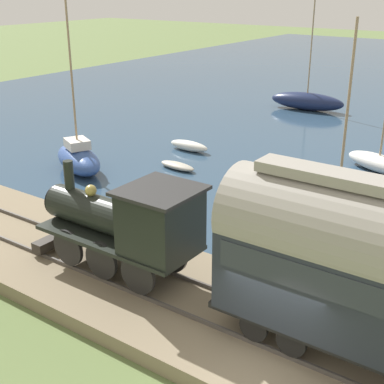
{
  "coord_description": "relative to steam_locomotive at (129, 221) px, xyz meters",
  "views": [
    {
      "loc": [
        -9.16,
        -4.52,
        8.86
      ],
      "look_at": [
        4.95,
        5.48,
        2.06
      ],
      "focal_mm": 50.0,
      "sensor_mm": 36.0,
      "label": 1
    }
  ],
  "objects": [
    {
      "name": "ground_plane",
      "position": [
        -1.45,
        -5.27,
        -2.3
      ],
      "size": [
        200.0,
        200.0,
        0.0
      ],
      "primitive_type": "plane",
      "color": "#607542"
    },
    {
      "name": "rail_embankment",
      "position": [
        -0.0,
        -5.27,
        -2.07
      ],
      "size": [
        5.16,
        56.0,
        0.58
      ],
      "color": "#84755B",
      "rests_on": "ground"
    },
    {
      "name": "steam_locomotive",
      "position": [
        0.0,
        0.0,
        0.0
      ],
      "size": [
        2.12,
        5.76,
        3.13
      ],
      "color": "black",
      "rests_on": "rail_embankment"
    },
    {
      "name": "sailboat_navy",
      "position": [
        26.32,
        5.94,
        -1.63
      ],
      "size": [
        2.02,
        5.63,
        8.98
      ],
      "rotation": [
        0.0,
        0.0,
        0.07
      ],
      "color": "#192347",
      "rests_on": "harbor_water"
    },
    {
      "name": "sailboat_gray",
      "position": [
        7.83,
        -3.49,
        -1.75
      ],
      "size": [
        2.55,
        4.16,
        7.79
      ],
      "rotation": [
        0.0,
        0.0,
        -0.21
      ],
      "color": "gray",
      "rests_on": "harbor_water"
    },
    {
      "name": "sailboat_white",
      "position": [
        15.52,
        -2.76,
        -1.85
      ],
      "size": [
        2.7,
        4.02,
        4.99
      ],
      "rotation": [
        0.0,
        0.0,
        -0.41
      ],
      "color": "white",
      "rests_on": "harbor_water"
    },
    {
      "name": "sailboat_blue",
      "position": [
        6.83,
        9.52,
        -1.61
      ],
      "size": [
        3.35,
        4.55,
        8.98
      ],
      "rotation": [
        0.0,
        0.0,
        -0.44
      ],
      "color": "#335199",
      "rests_on": "harbor_water"
    },
    {
      "name": "rowboat_off_pier",
      "position": [
        9.94,
        5.68,
        -2.13
      ],
      "size": [
        0.91,
        2.18,
        0.33
      ],
      "rotation": [
        0.0,
        0.0,
        -0.09
      ],
      "color": "#B7B2A3",
      "rests_on": "harbor_water"
    },
    {
      "name": "rowboat_near_shore",
      "position": [
        12.87,
        7.05,
        -2.02
      ],
      "size": [
        0.83,
        2.52,
        0.56
      ],
      "rotation": [
        0.0,
        0.0,
        -0.02
      ],
      "color": "silver",
      "rests_on": "harbor_water"
    }
  ]
}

